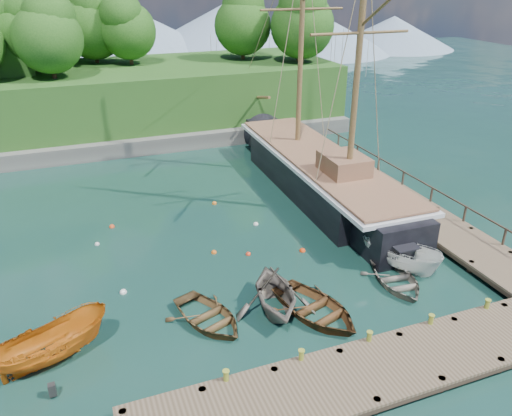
{
  "coord_description": "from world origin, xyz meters",
  "views": [
    {
      "loc": [
        -7.83,
        -18.2,
        13.99
      ],
      "look_at": [
        1.12,
        5.32,
        2.0
      ],
      "focal_mm": 35.0,
      "sensor_mm": 36.0,
      "label": 1
    }
  ],
  "objects_px": {
    "rowboat_0": "(209,322)",
    "cabin_boat_white": "(398,268)",
    "rowboat_1": "(275,310)",
    "rowboat_2": "(315,315)",
    "rowboat_3": "(396,284)",
    "schooner": "(319,177)",
    "motorboat_orange": "(56,360)"
  },
  "relations": [
    {
      "from": "rowboat_1",
      "to": "rowboat_3",
      "type": "relative_size",
      "value": 1.11
    },
    {
      "from": "motorboat_orange",
      "to": "schooner",
      "type": "xyz_separation_m",
      "value": [
        17.54,
        11.29,
        1.11
      ]
    },
    {
      "from": "motorboat_orange",
      "to": "schooner",
      "type": "bearing_deg",
      "value": -77.94
    },
    {
      "from": "rowboat_3",
      "to": "schooner",
      "type": "xyz_separation_m",
      "value": [
        1.75,
        11.65,
        1.11
      ]
    },
    {
      "from": "cabin_boat_white",
      "to": "rowboat_1",
      "type": "bearing_deg",
      "value": 163.87
    },
    {
      "from": "rowboat_0",
      "to": "rowboat_3",
      "type": "relative_size",
      "value": 1.05
    },
    {
      "from": "rowboat_0",
      "to": "schooner",
      "type": "bearing_deg",
      "value": 24.37
    },
    {
      "from": "rowboat_0",
      "to": "cabin_boat_white",
      "type": "distance_m",
      "value": 10.54
    },
    {
      "from": "rowboat_0",
      "to": "rowboat_1",
      "type": "height_order",
      "value": "rowboat_1"
    },
    {
      "from": "rowboat_2",
      "to": "rowboat_3",
      "type": "xyz_separation_m",
      "value": [
        4.83,
        0.79,
        0.0
      ]
    },
    {
      "from": "rowboat_0",
      "to": "schooner",
      "type": "xyz_separation_m",
      "value": [
        11.21,
        11.2,
        1.11
      ]
    },
    {
      "from": "motorboat_orange",
      "to": "rowboat_1",
      "type": "bearing_deg",
      "value": -111.49
    },
    {
      "from": "cabin_boat_white",
      "to": "motorboat_orange",
      "type": "bearing_deg",
      "value": 159.06
    },
    {
      "from": "rowboat_0",
      "to": "rowboat_1",
      "type": "bearing_deg",
      "value": -24.66
    },
    {
      "from": "rowboat_0",
      "to": "rowboat_3",
      "type": "distance_m",
      "value": 9.46
    },
    {
      "from": "cabin_boat_white",
      "to": "schooner",
      "type": "bearing_deg",
      "value": 62.14
    },
    {
      "from": "rowboat_2",
      "to": "rowboat_3",
      "type": "height_order",
      "value": "rowboat_2"
    },
    {
      "from": "schooner",
      "to": "rowboat_2",
      "type": "bearing_deg",
      "value": -116.48
    },
    {
      "from": "schooner",
      "to": "rowboat_3",
      "type": "bearing_deg",
      "value": -97.15
    },
    {
      "from": "rowboat_1",
      "to": "schooner",
      "type": "height_order",
      "value": "schooner"
    },
    {
      "from": "rowboat_0",
      "to": "cabin_boat_white",
      "type": "height_order",
      "value": "cabin_boat_white"
    },
    {
      "from": "rowboat_0",
      "to": "cabin_boat_white",
      "type": "xyz_separation_m",
      "value": [
        10.51,
        0.82,
        0.0
      ]
    },
    {
      "from": "rowboat_0",
      "to": "rowboat_2",
      "type": "bearing_deg",
      "value": -35.55
    },
    {
      "from": "rowboat_3",
      "to": "motorboat_orange",
      "type": "height_order",
      "value": "motorboat_orange"
    },
    {
      "from": "rowboat_0",
      "to": "motorboat_orange",
      "type": "bearing_deg",
      "value": 160.17
    },
    {
      "from": "rowboat_2",
      "to": "cabin_boat_white",
      "type": "bearing_deg",
      "value": 0.87
    },
    {
      "from": "rowboat_3",
      "to": "cabin_boat_white",
      "type": "distance_m",
      "value": 1.65
    },
    {
      "from": "schooner",
      "to": "motorboat_orange",
      "type": "bearing_deg",
      "value": -145.82
    },
    {
      "from": "rowboat_0",
      "to": "cabin_boat_white",
      "type": "relative_size",
      "value": 0.88
    },
    {
      "from": "rowboat_3",
      "to": "rowboat_0",
      "type": "bearing_deg",
      "value": -175.56
    },
    {
      "from": "rowboat_1",
      "to": "cabin_boat_white",
      "type": "distance_m",
      "value": 7.52
    },
    {
      "from": "rowboat_3",
      "to": "schooner",
      "type": "bearing_deg",
      "value": 88.58
    }
  ]
}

